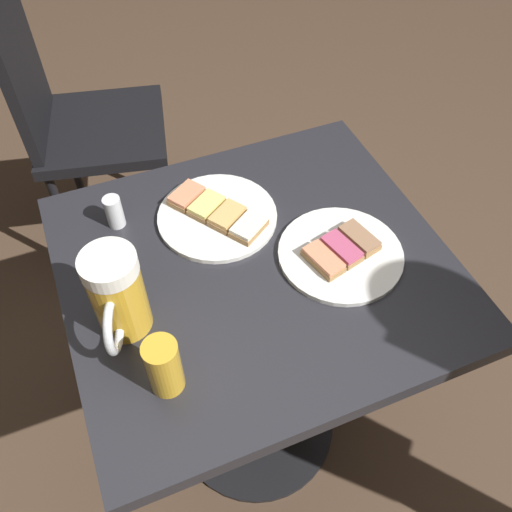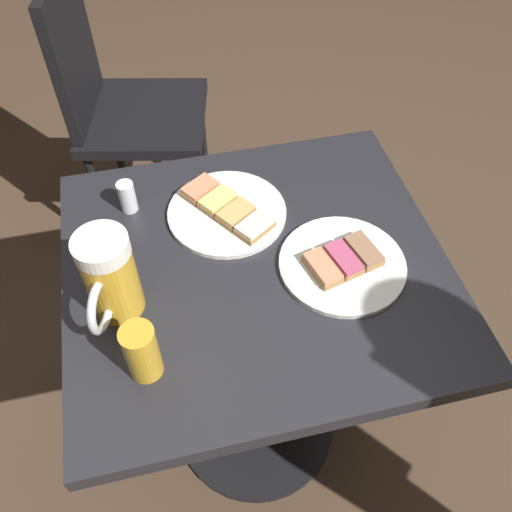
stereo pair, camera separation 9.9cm
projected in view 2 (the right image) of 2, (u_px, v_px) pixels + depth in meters
ground_plane at (256, 423)px, 1.58m from camera, size 6.00×6.00×0.00m
cafe_table at (256, 317)px, 1.15m from camera, size 0.70×0.65×0.74m
plate_near at (342, 263)px, 1.00m from camera, size 0.23×0.23×0.03m
plate_far at (227, 211)px, 1.08m from camera, size 0.24×0.24×0.03m
beer_mug at (109, 278)px, 0.88m from camera, size 0.09×0.14×0.17m
beer_glass_small at (142, 352)px, 0.83m from camera, size 0.05×0.05×0.11m
salt_shaker at (127, 197)px, 1.07m from camera, size 0.03×0.03×0.07m
cafe_chair at (120, 102)px, 1.68m from camera, size 0.46×0.46×0.91m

